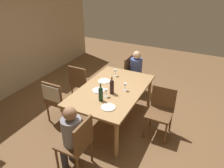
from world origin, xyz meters
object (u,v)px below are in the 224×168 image
at_px(chair_right_end, 132,72).
at_px(dinner_plate_guest_left, 99,90).
at_px(wine_glass_near_left, 115,71).
at_px(dinner_plate_host, 108,107).
at_px(chair_near, 161,108).
at_px(wine_glass_near_right, 106,91).
at_px(dining_table, 112,92).
at_px(chair_far_right, 81,81).
at_px(person_man_bearded, 71,134).
at_px(person_woman_host, 137,69).
at_px(dinner_plate_guest_right, 104,81).
at_px(chair_far_left, 55,97).
at_px(chair_left_end, 78,142).
at_px(wine_bottle_dark_red, 112,86).
at_px(wine_bottle_tall_green, 101,93).
at_px(wine_glass_centre, 125,85).

xyz_separation_m(chair_right_end, dinner_plate_guest_left, (-1.48, 0.10, 0.23)).
height_order(wine_glass_near_left, dinner_plate_host, wine_glass_near_left).
relative_size(chair_near, wine_glass_near_right, 6.17).
xyz_separation_m(dining_table, wine_glass_near_right, (-0.30, -0.03, 0.18)).
bearing_deg(chair_far_right, dinner_plate_guest_left, -33.51).
xyz_separation_m(chair_near, person_man_bearded, (-1.39, 0.98, 0.11)).
distance_m(person_woman_host, dinner_plate_guest_right, 1.15).
bearing_deg(chair_right_end, chair_far_left, -25.29).
bearing_deg(chair_far_right, chair_near, -7.13).
relative_size(wine_glass_near_right, dinner_plate_guest_right, 0.60).
bearing_deg(chair_right_end, person_man_bearded, 1.36).
height_order(chair_left_end, person_woman_host, person_woman_host).
height_order(chair_near, person_woman_host, person_woman_host).
bearing_deg(chair_far_left, chair_right_end, 64.71).
relative_size(chair_left_end, wine_bottle_dark_red, 2.80).
xyz_separation_m(chair_far_right, dinner_plate_guest_right, (-0.13, -0.67, 0.23)).
bearing_deg(chair_right_end, dinner_plate_guest_left, -4.00).
bearing_deg(person_woman_host, wine_bottle_tall_green, -0.36).
bearing_deg(person_woman_host, chair_far_left, -28.10).
bearing_deg(person_woman_host, chair_far_right, -45.22).
relative_size(dining_table, chair_near, 2.00).
bearing_deg(wine_bottle_dark_red, chair_right_end, 6.36).
relative_size(chair_near, chair_far_right, 1.00).
distance_m(chair_right_end, wine_glass_centre, 1.33).
xyz_separation_m(wine_bottle_dark_red, dinner_plate_guest_left, (-0.02, 0.27, -0.14)).
bearing_deg(dinner_plate_guest_right, wine_glass_near_left, -15.26).
bearing_deg(dinner_plate_host, chair_near, -46.63).
relative_size(wine_bottle_tall_green, wine_bottle_dark_red, 1.00).
height_order(person_woman_host, person_man_bearded, person_man_bearded).
distance_m(wine_bottle_tall_green, wine_glass_near_right, 0.17).
xyz_separation_m(chair_far_left, wine_glass_near_right, (0.24, -0.99, 0.26)).
height_order(chair_left_end, wine_bottle_tall_green, wine_bottle_tall_green).
bearing_deg(person_man_bearded, wine_glass_near_left, 5.08).
distance_m(wine_glass_centre, dinner_plate_guest_left, 0.51).
distance_m(chair_right_end, dinner_plate_host, 1.93).
height_order(chair_left_end, dinner_plate_host, chair_left_end).
xyz_separation_m(chair_left_end, wine_glass_near_right, (1.00, 0.05, 0.32)).
height_order(wine_bottle_dark_red, dinner_plate_host, wine_bottle_dark_red).
height_order(wine_glass_near_left, dinner_plate_guest_left, wine_glass_near_left).
height_order(wine_glass_near_right, dinner_plate_guest_left, wine_glass_near_right).
distance_m(chair_far_left, wine_glass_near_left, 1.34).
distance_m(chair_left_end, wine_bottle_dark_red, 1.20).
height_order(chair_far_right, wine_bottle_dark_red, wine_bottle_dark_red).
relative_size(dining_table, chair_right_end, 2.00).
bearing_deg(wine_bottle_tall_green, dinner_plate_host, -122.44).
xyz_separation_m(person_woman_host, dinner_plate_host, (-1.90, -0.20, 0.12)).
distance_m(person_man_bearded, dinner_plate_guest_left, 1.14).
distance_m(chair_far_right, wine_bottle_tall_green, 1.30).
xyz_separation_m(chair_far_left, dinner_plate_guest_right, (0.73, -0.67, 0.16)).
height_order(dining_table, wine_glass_near_left, wine_glass_near_left).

